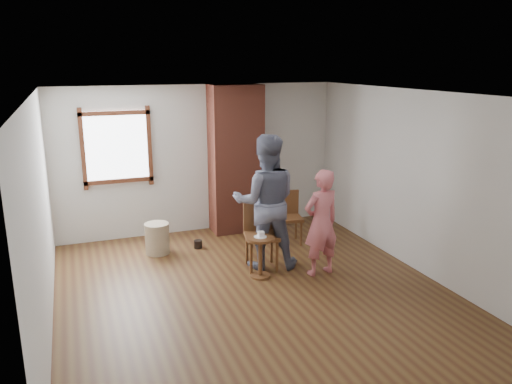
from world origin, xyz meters
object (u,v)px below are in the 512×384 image
(dining_chair_right, at_px, (288,214))
(man, at_px, (266,202))
(side_table, at_px, (260,250))
(person_pink, at_px, (321,223))
(dining_chair_left, at_px, (261,230))
(stoneware_crock, at_px, (157,238))

(dining_chair_right, relative_size, man, 0.44)
(side_table, xyz_separation_m, person_pink, (0.85, -0.19, 0.37))
(dining_chair_right, xyz_separation_m, side_table, (-0.96, -1.18, -0.09))
(person_pink, bearing_deg, man, -49.08)
(dining_chair_right, bearing_deg, side_table, -119.37)
(side_table, relative_size, man, 0.30)
(dining_chair_left, height_order, side_table, dining_chair_left)
(stoneware_crock, bearing_deg, person_pink, -38.24)
(man, bearing_deg, stoneware_crock, -19.92)
(man, relative_size, person_pink, 1.29)
(dining_chair_left, relative_size, man, 0.51)
(dining_chair_left, bearing_deg, side_table, -101.47)
(dining_chair_right, bearing_deg, person_pink, -84.95)
(person_pink, bearing_deg, dining_chair_right, -102.91)
(stoneware_crock, relative_size, dining_chair_left, 0.49)
(stoneware_crock, xyz_separation_m, dining_chair_left, (1.35, -1.07, 0.32))
(dining_chair_left, bearing_deg, dining_chair_right, 55.33)
(stoneware_crock, height_order, dining_chair_left, dining_chair_left)
(stoneware_crock, bearing_deg, dining_chair_left, -38.21)
(dining_chair_left, height_order, man, man)
(stoneware_crock, distance_m, person_pink, 2.67)
(stoneware_crock, xyz_separation_m, dining_chair_right, (2.17, -0.25, 0.24))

